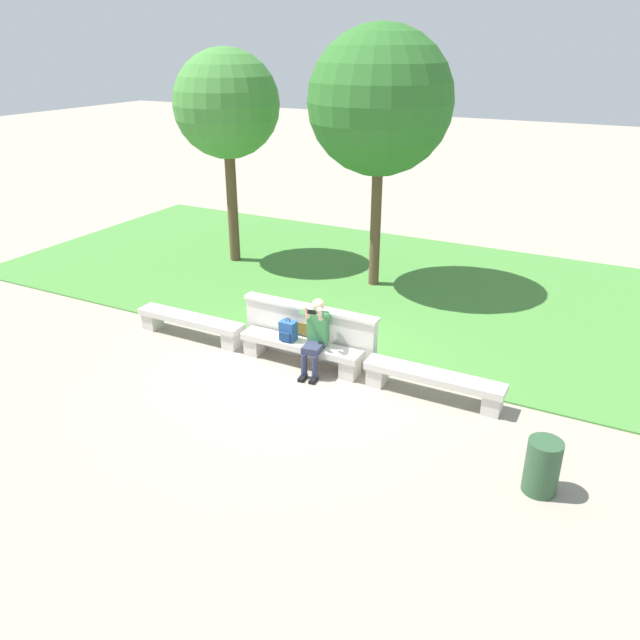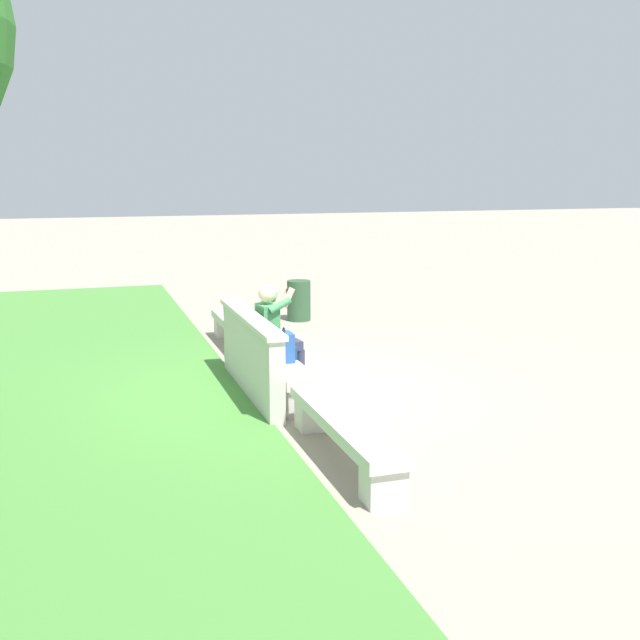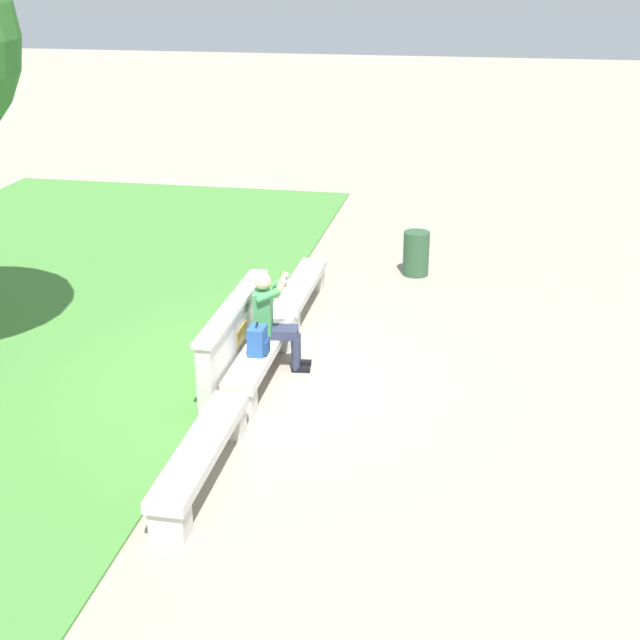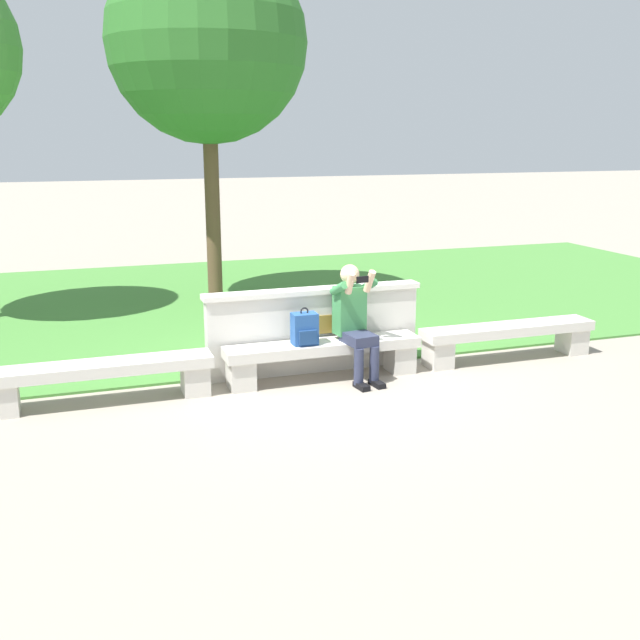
% 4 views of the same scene
% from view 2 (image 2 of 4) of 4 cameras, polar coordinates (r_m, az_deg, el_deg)
% --- Properties ---
extents(ground_plane, '(80.00, 80.00, 0.00)m').
position_cam_2_polar(ground_plane, '(9.51, -3.23, -5.48)').
color(ground_plane, gray).
extents(bench_main, '(2.30, 0.40, 0.45)m').
position_cam_2_polar(bench_main, '(7.19, 1.84, -8.45)').
color(bench_main, beige).
rests_on(bench_main, ground).
extents(bench_near, '(2.30, 0.40, 0.45)m').
position_cam_2_polar(bench_near, '(9.43, -3.25, -3.68)').
color(bench_near, beige).
rests_on(bench_near, ground).
extents(bench_mid, '(2.30, 0.40, 0.45)m').
position_cam_2_polar(bench_mid, '(11.75, -6.33, -0.76)').
color(bench_mid, beige).
rests_on(bench_mid, ground).
extents(backrest_wall_with_plaque, '(2.63, 0.24, 1.01)m').
position_cam_2_polar(backrest_wall_with_plaque, '(9.30, -5.29, -2.61)').
color(backrest_wall_with_plaque, beige).
rests_on(backrest_wall_with_plaque, ground).
extents(person_photographer, '(0.50, 0.75, 1.32)m').
position_cam_2_polar(person_photographer, '(9.68, -3.37, -0.70)').
color(person_photographer, black).
rests_on(person_photographer, ground).
extents(backpack, '(0.28, 0.24, 0.43)m').
position_cam_2_polar(backpack, '(9.14, -2.70, -2.11)').
color(backpack, '#234C8C').
rests_on(backpack, bench_near).
extents(trash_bin, '(0.44, 0.44, 0.75)m').
position_cam_2_polar(trash_bin, '(13.98, -1.63, 1.49)').
color(trash_bin, '#2D5133').
rests_on(trash_bin, ground).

